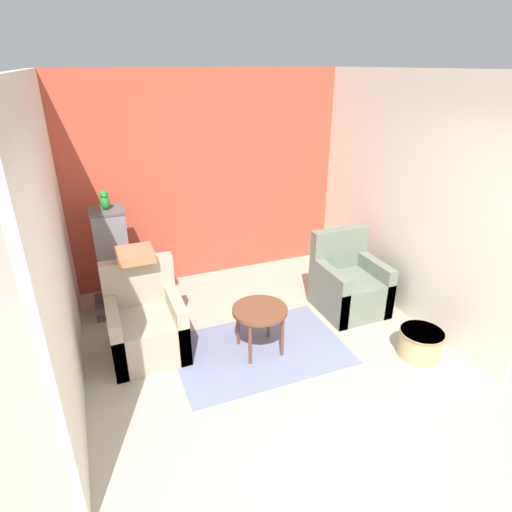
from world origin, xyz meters
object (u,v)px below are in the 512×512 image
object	(u,v)px
armchair_left	(146,326)
armchair_right	(348,286)
parrot	(105,200)
potted_plant	(160,269)
wicker_basket	(420,342)
birdcage	(114,265)
coffee_table	(260,314)

from	to	relation	value
armchair_left	armchair_right	bearing A→B (deg)	-0.81
parrot	potted_plant	xyz separation A→B (m)	(0.54, 0.05, -0.99)
parrot	wicker_basket	bearing A→B (deg)	-37.95
birdcage	parrot	size ratio (longest dim) A/B	5.54
armchair_right	wicker_basket	xyz separation A→B (m)	(0.18, -1.09, -0.15)
armchair_left	birdcage	xyz separation A→B (m)	(-0.19, 1.05, 0.27)
birdcage	armchair_left	bearing A→B (deg)	-79.90
birdcage	wicker_basket	size ratio (longest dim) A/B	2.80
birdcage	potted_plant	size ratio (longest dim) A/B	2.00
coffee_table	armchair_right	distance (m)	1.40
potted_plant	wicker_basket	xyz separation A→B (m)	(2.26, -2.24, -0.24)
armchair_right	wicker_basket	world-z (taller)	armchair_right
coffee_table	armchair_left	distance (m)	1.19
armchair_left	parrot	size ratio (longest dim) A/B	4.16
birdcage	wicker_basket	world-z (taller)	birdcage
armchair_right	birdcage	bearing A→B (deg)	157.45
coffee_table	parrot	bearing A→B (deg)	130.83
coffee_table	armchair_left	xyz separation A→B (m)	(-1.10, 0.43, -0.15)
birdcage	parrot	world-z (taller)	parrot
coffee_table	birdcage	size ratio (longest dim) A/B	0.45
armchair_left	birdcage	world-z (taller)	birdcage
coffee_table	birdcage	distance (m)	1.97
potted_plant	birdcage	bearing A→B (deg)	-174.26
armchair_left	wicker_basket	bearing A→B (deg)	-23.34
armchair_right	birdcage	distance (m)	2.85
parrot	armchair_left	bearing A→B (deg)	-79.92
armchair_left	parrot	world-z (taller)	parrot
armchair_left	armchair_right	size ratio (longest dim) A/B	1.00
armchair_left	wicker_basket	size ratio (longest dim) A/B	2.10
potted_plant	coffee_table	bearing A→B (deg)	-64.09
potted_plant	wicker_basket	size ratio (longest dim) A/B	1.40
wicker_basket	birdcage	bearing A→B (deg)	142.08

